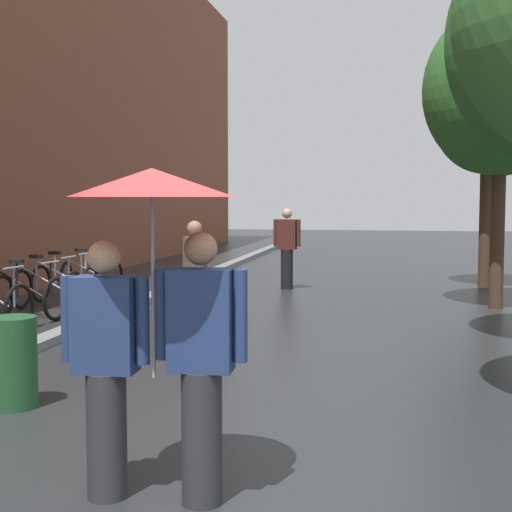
{
  "coord_description": "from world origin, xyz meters",
  "views": [
    {
      "loc": [
        1.32,
        -4.36,
        1.95
      ],
      "look_at": [
        -0.07,
        3.06,
        1.35
      ],
      "focal_mm": 51.78,
      "sensor_mm": 36.0,
      "label": 1
    }
  ],
  "objects_px": {
    "parked_bicycle_8": "(92,278)",
    "pedestrian_walking_far": "(195,278)",
    "street_tree_2": "(501,91)",
    "pedestrian_walking_midground": "(287,248)",
    "parked_bicycle_6": "(47,288)",
    "parked_bicycle_7": "(65,283)",
    "couple_under_umbrella": "(153,288)",
    "street_tree_3": "(488,118)",
    "parked_bicycle_5": "(28,296)",
    "litter_bin": "(13,362)"
  },
  "relations": [
    {
      "from": "parked_bicycle_5",
      "to": "parked_bicycle_7",
      "type": "distance_m",
      "value": 1.79
    },
    {
      "from": "parked_bicycle_7",
      "to": "street_tree_3",
      "type": "bearing_deg",
      "value": 27.01
    },
    {
      "from": "parked_bicycle_7",
      "to": "pedestrian_walking_far",
      "type": "height_order",
      "value": "pedestrian_walking_far"
    },
    {
      "from": "street_tree_2",
      "to": "parked_bicycle_5",
      "type": "distance_m",
      "value": 8.67
    },
    {
      "from": "parked_bicycle_6",
      "to": "parked_bicycle_8",
      "type": "distance_m",
      "value": 1.67
    },
    {
      "from": "street_tree_3",
      "to": "parked_bicycle_8",
      "type": "height_order",
      "value": "street_tree_3"
    },
    {
      "from": "street_tree_3",
      "to": "parked_bicycle_6",
      "type": "xyz_separation_m",
      "value": [
        -7.86,
        -4.86,
        -3.29
      ]
    },
    {
      "from": "couple_under_umbrella",
      "to": "pedestrian_walking_midground",
      "type": "distance_m",
      "value": 11.11
    },
    {
      "from": "parked_bicycle_5",
      "to": "couple_under_umbrella",
      "type": "bearing_deg",
      "value": -56.49
    },
    {
      "from": "street_tree_2",
      "to": "street_tree_3",
      "type": "height_order",
      "value": "street_tree_2"
    },
    {
      "from": "street_tree_2",
      "to": "parked_bicycle_5",
      "type": "height_order",
      "value": "street_tree_2"
    },
    {
      "from": "parked_bicycle_6",
      "to": "couple_under_umbrella",
      "type": "height_order",
      "value": "couple_under_umbrella"
    },
    {
      "from": "litter_bin",
      "to": "pedestrian_walking_midground",
      "type": "xyz_separation_m",
      "value": [
        1.23,
        9.29,
        0.45
      ]
    },
    {
      "from": "street_tree_2",
      "to": "pedestrian_walking_far",
      "type": "bearing_deg",
      "value": -141.05
    },
    {
      "from": "parked_bicycle_8",
      "to": "litter_bin",
      "type": "distance_m",
      "value": 7.64
    },
    {
      "from": "parked_bicycle_6",
      "to": "litter_bin",
      "type": "bearing_deg",
      "value": -66.46
    },
    {
      "from": "parked_bicycle_7",
      "to": "parked_bicycle_8",
      "type": "relative_size",
      "value": 0.98
    },
    {
      "from": "parked_bicycle_5",
      "to": "pedestrian_walking_far",
      "type": "distance_m",
      "value": 3.25
    },
    {
      "from": "street_tree_2",
      "to": "parked_bicycle_6",
      "type": "distance_m",
      "value": 8.57
    },
    {
      "from": "street_tree_2",
      "to": "parked_bicycle_8",
      "type": "bearing_deg",
      "value": 179.82
    },
    {
      "from": "litter_bin",
      "to": "pedestrian_walking_far",
      "type": "bearing_deg",
      "value": 78.21
    },
    {
      "from": "parked_bicycle_6",
      "to": "litter_bin",
      "type": "height_order",
      "value": "parked_bicycle_6"
    },
    {
      "from": "pedestrian_walking_far",
      "to": "pedestrian_walking_midground",
      "type": "bearing_deg",
      "value": 85.24
    },
    {
      "from": "street_tree_2",
      "to": "pedestrian_walking_midground",
      "type": "relative_size",
      "value": 3.08
    },
    {
      "from": "street_tree_2",
      "to": "parked_bicycle_5",
      "type": "bearing_deg",
      "value": -160.98
    },
    {
      "from": "parked_bicycle_8",
      "to": "pedestrian_walking_midground",
      "type": "bearing_deg",
      "value": 29.59
    },
    {
      "from": "parked_bicycle_5",
      "to": "pedestrian_walking_far",
      "type": "bearing_deg",
      "value": -18.68
    },
    {
      "from": "parked_bicycle_8",
      "to": "pedestrian_walking_far",
      "type": "distance_m",
      "value": 4.8
    },
    {
      "from": "pedestrian_walking_midground",
      "to": "pedestrian_walking_far",
      "type": "height_order",
      "value": "pedestrian_walking_midground"
    },
    {
      "from": "street_tree_3",
      "to": "parked_bicycle_7",
      "type": "height_order",
      "value": "street_tree_3"
    },
    {
      "from": "parked_bicycle_6",
      "to": "pedestrian_walking_midground",
      "type": "xyz_separation_m",
      "value": [
        3.67,
        3.68,
        0.5
      ]
    },
    {
      "from": "street_tree_2",
      "to": "parked_bicycle_6",
      "type": "relative_size",
      "value": 4.65
    },
    {
      "from": "parked_bicycle_5",
      "to": "couple_under_umbrella",
      "type": "distance_m",
      "value": 7.77
    },
    {
      "from": "parked_bicycle_5",
      "to": "pedestrian_walking_far",
      "type": "relative_size",
      "value": 0.71
    },
    {
      "from": "street_tree_3",
      "to": "parked_bicycle_8",
      "type": "xyz_separation_m",
      "value": [
        -7.74,
        -3.19,
        -3.29
      ]
    },
    {
      "from": "couple_under_umbrella",
      "to": "pedestrian_walking_midground",
      "type": "height_order",
      "value": "couple_under_umbrella"
    },
    {
      "from": "street_tree_2",
      "to": "parked_bicycle_6",
      "type": "xyz_separation_m",
      "value": [
        -7.69,
        -1.64,
        -3.41
      ]
    },
    {
      "from": "street_tree_3",
      "to": "parked_bicycle_7",
      "type": "relative_size",
      "value": 4.35
    },
    {
      "from": "pedestrian_walking_midground",
      "to": "pedestrian_walking_far",
      "type": "bearing_deg",
      "value": -94.76
    },
    {
      "from": "parked_bicycle_8",
      "to": "street_tree_3",
      "type": "bearing_deg",
      "value": 22.41
    },
    {
      "from": "pedestrian_walking_midground",
      "to": "parked_bicycle_7",
      "type": "bearing_deg",
      "value": -142.48
    },
    {
      "from": "parked_bicycle_6",
      "to": "parked_bicycle_7",
      "type": "bearing_deg",
      "value": 93.46
    },
    {
      "from": "parked_bicycle_5",
      "to": "parked_bicycle_8",
      "type": "xyz_separation_m",
      "value": [
        -0.04,
        2.62,
        0.0
      ]
    },
    {
      "from": "parked_bicycle_5",
      "to": "parked_bicycle_7",
      "type": "xyz_separation_m",
      "value": [
        -0.2,
        1.78,
        0.0
      ]
    },
    {
      "from": "street_tree_3",
      "to": "parked_bicycle_8",
      "type": "relative_size",
      "value": 4.28
    },
    {
      "from": "parked_bicycle_5",
      "to": "pedestrian_walking_midground",
      "type": "distance_m",
      "value": 5.85
    },
    {
      "from": "couple_under_umbrella",
      "to": "pedestrian_walking_midground",
      "type": "bearing_deg",
      "value": 93.79
    },
    {
      "from": "parked_bicycle_7",
      "to": "parked_bicycle_8",
      "type": "height_order",
      "value": "same"
    },
    {
      "from": "parked_bicycle_7",
      "to": "couple_under_umbrella",
      "type": "height_order",
      "value": "couple_under_umbrella"
    },
    {
      "from": "parked_bicycle_7",
      "to": "pedestrian_walking_midground",
      "type": "bearing_deg",
      "value": 37.52
    }
  ]
}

